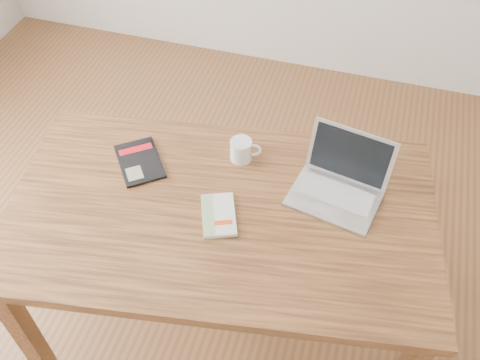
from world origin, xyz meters
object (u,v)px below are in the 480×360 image
(desk, at_px, (222,225))
(black_guidebook, at_px, (140,161))
(coffee_mug, at_px, (242,150))
(white_guidebook, at_px, (219,215))
(laptop, at_px, (340,183))

(desk, height_order, black_guidebook, black_guidebook)
(black_guidebook, height_order, coffee_mug, coffee_mug)
(desk, xyz_separation_m, coffee_mug, (-0.00, 0.25, 0.13))
(white_guidebook, xyz_separation_m, laptop, (0.37, 0.22, 0.04))
(white_guidebook, relative_size, black_guidebook, 0.80)
(desk, relative_size, laptop, 4.62)
(black_guidebook, xyz_separation_m, coffee_mug, (0.35, 0.13, 0.04))
(black_guidebook, xyz_separation_m, laptop, (0.72, 0.07, 0.04))
(black_guidebook, bearing_deg, desk, -56.69)
(white_guidebook, distance_m, black_guidebook, 0.39)
(white_guidebook, distance_m, laptop, 0.43)
(laptop, bearing_deg, desk, -141.49)
(white_guidebook, distance_m, coffee_mug, 0.29)
(desk, bearing_deg, white_guidebook, -95.16)
(black_guidebook, bearing_deg, white_guidebook, -61.07)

